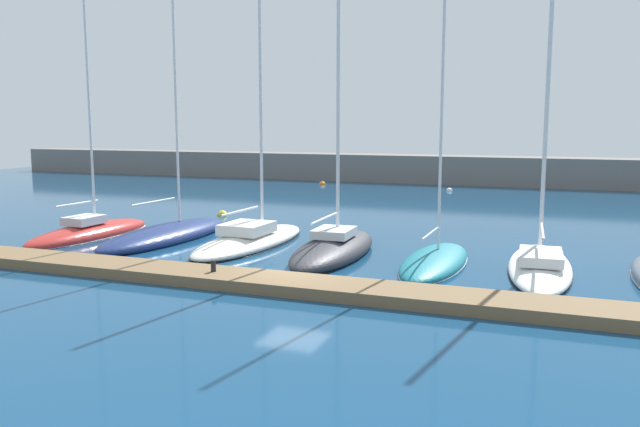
% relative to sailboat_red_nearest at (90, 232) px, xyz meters
% --- Properties ---
extents(ground_plane, '(120.00, 120.00, 0.00)m').
position_rel_sailboat_red_nearest_xyz_m(ground_plane, '(14.04, -4.71, -0.27)').
color(ground_plane, navy).
extents(dock_pier, '(34.93, 2.20, 0.43)m').
position_rel_sailboat_red_nearest_xyz_m(dock_pier, '(14.04, -6.36, -0.06)').
color(dock_pier, brown).
rests_on(dock_pier, ground_plane).
extents(breakwater_seawall, '(108.00, 3.96, 2.82)m').
position_rel_sailboat_red_nearest_xyz_m(breakwater_seawall, '(14.04, 38.04, 1.14)').
color(breakwater_seawall, slate).
rests_on(breakwater_seawall, ground_plane).
extents(sailboat_red_nearest, '(2.88, 8.95, 18.79)m').
position_rel_sailboat_red_nearest_xyz_m(sailboat_red_nearest, '(0.00, 0.00, 0.00)').
color(sailboat_red_nearest, '#B72D28').
rests_on(sailboat_red_nearest, ground_plane).
extents(sailboat_navy_second, '(3.42, 10.26, 19.31)m').
position_rel_sailboat_red_nearest_xyz_m(sailboat_navy_second, '(4.39, 0.72, 0.04)').
color(sailboat_navy_second, navy).
rests_on(sailboat_navy_second, ground_plane).
extents(sailboat_ivory_third, '(3.46, 10.05, 16.62)m').
position_rel_sailboat_red_nearest_xyz_m(sailboat_ivory_third, '(9.23, 0.99, 0.04)').
color(sailboat_ivory_third, silver).
rests_on(sailboat_ivory_third, ground_plane).
extents(sailboat_charcoal_fourth, '(3.23, 9.08, 16.21)m').
position_rel_sailboat_red_nearest_xyz_m(sailboat_charcoal_fourth, '(14.06, 0.04, 0.12)').
color(sailboat_charcoal_fourth, '#2D2D33').
rests_on(sailboat_charcoal_fourth, ground_plane).
extents(sailboat_teal_fifth, '(2.64, 8.17, 17.08)m').
position_rel_sailboat_red_nearest_xyz_m(sailboat_teal_fifth, '(18.83, -0.25, -0.05)').
color(sailboat_teal_fifth, '#19707F').
rests_on(sailboat_teal_fifth, ground_plane).
extents(sailboat_white_sixth, '(3.01, 9.66, 16.03)m').
position_rel_sailboat_red_nearest_xyz_m(sailboat_white_sixth, '(23.16, 0.14, 0.06)').
color(sailboat_white_sixth, white).
rests_on(sailboat_white_sixth, ground_plane).
extents(mooring_buoy_yellow, '(0.69, 0.69, 0.69)m').
position_rel_sailboat_red_nearest_xyz_m(mooring_buoy_yellow, '(2.76, 9.63, -0.27)').
color(mooring_buoy_yellow, yellow).
rests_on(mooring_buoy_yellow, ground_plane).
extents(mooring_buoy_white, '(0.55, 0.55, 0.55)m').
position_rel_sailboat_red_nearest_xyz_m(mooring_buoy_white, '(14.38, 30.67, -0.27)').
color(mooring_buoy_white, white).
rests_on(mooring_buoy_white, ground_plane).
extents(mooring_buoy_orange, '(0.65, 0.65, 0.65)m').
position_rel_sailboat_red_nearest_xyz_m(mooring_buoy_orange, '(1.44, 32.23, -0.27)').
color(mooring_buoy_orange, orange).
rests_on(mooring_buoy_orange, ground_plane).
extents(dock_bollard, '(0.20, 0.20, 0.44)m').
position_rel_sailboat_red_nearest_xyz_m(dock_bollard, '(11.37, -6.36, 0.38)').
color(dock_bollard, black).
rests_on(dock_bollard, dock_pier).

